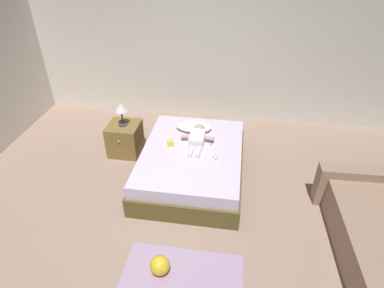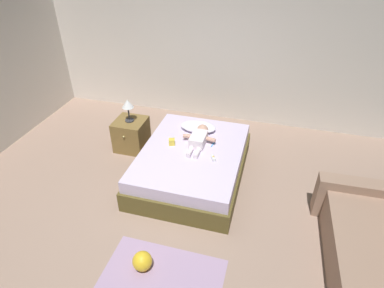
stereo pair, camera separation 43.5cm
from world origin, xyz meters
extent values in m
plane|color=gray|center=(0.00, 0.00, 0.00)|extent=(8.00, 8.00, 0.00)
cube|color=silver|center=(0.00, 3.00, 1.30)|extent=(8.00, 0.12, 2.60)
cube|color=brown|center=(0.13, 1.12, 0.14)|extent=(1.39, 1.85, 0.28)
cube|color=silver|center=(0.13, 1.12, 0.36)|extent=(1.34, 1.77, 0.17)
ellipsoid|color=white|center=(0.08, 1.65, 0.51)|extent=(0.53, 0.31, 0.12)
cube|color=white|center=(0.18, 1.29, 0.53)|extent=(0.20, 0.33, 0.15)
sphere|color=tan|center=(0.18, 1.53, 0.54)|extent=(0.17, 0.17, 0.17)
cylinder|color=tan|center=(0.02, 1.34, 0.53)|extent=(0.15, 0.08, 0.06)
cylinder|color=tan|center=(0.34, 1.34, 0.53)|extent=(0.15, 0.08, 0.06)
cylinder|color=white|center=(0.13, 1.04, 0.48)|extent=(0.06, 0.19, 0.06)
cylinder|color=white|center=(0.23, 1.04, 0.48)|extent=(0.06, 0.19, 0.06)
cube|color=#2C8BED|center=(0.38, 1.35, 0.46)|extent=(0.03, 0.16, 0.01)
cube|color=white|center=(0.39, 1.42, 0.47)|extent=(0.02, 0.03, 0.01)
cube|color=#977561|center=(2.26, -0.01, 0.22)|extent=(0.79, 1.63, 0.44)
cube|color=#977561|center=(2.23, 0.89, 0.28)|extent=(0.94, 0.23, 0.55)
cube|color=brown|center=(-0.99, 1.56, 0.25)|extent=(0.47, 0.47, 0.49)
sphere|color=tan|center=(-0.99, 1.31, 0.36)|extent=(0.03, 0.03, 0.03)
cylinder|color=#333338|center=(-0.99, 1.56, 0.50)|extent=(0.14, 0.14, 0.02)
cylinder|color=#333338|center=(-0.99, 1.56, 0.62)|extent=(0.02, 0.02, 0.21)
cone|color=silver|center=(-0.99, 1.56, 0.79)|extent=(0.18, 0.18, 0.13)
cube|color=#A587A9|center=(0.28, -0.61, 0.00)|extent=(1.24, 0.93, 0.01)
sphere|color=yellow|center=(0.05, -0.47, 0.11)|extent=(0.21, 0.21, 0.21)
cube|color=gold|center=(-0.17, 1.18, 0.49)|extent=(0.11, 0.11, 0.08)
cylinder|color=white|center=(0.46, 1.00, 0.47)|extent=(0.09, 0.11, 0.05)
cone|color=#E1C069|center=(0.46, 1.00, 0.51)|extent=(0.03, 0.03, 0.02)
camera|label=1|loc=(0.68, -2.45, 2.99)|focal=30.34mm
camera|label=2|loc=(1.11, -2.36, 2.99)|focal=30.34mm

